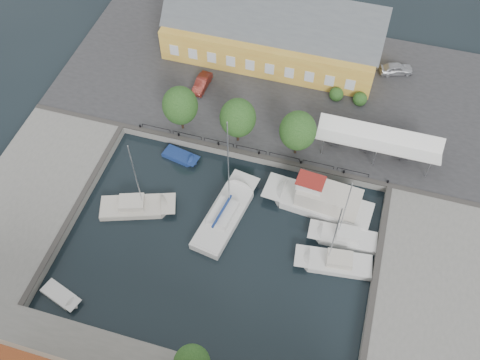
# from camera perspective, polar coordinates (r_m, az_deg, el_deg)

# --- Properties ---
(ground) EXTENTS (140.00, 140.00, 0.00)m
(ground) POSITION_cam_1_polar(r_m,az_deg,el_deg) (57.96, -1.66, -5.48)
(ground) COLOR black
(ground) RESTS_ON ground
(north_quay) EXTENTS (56.00, 26.00, 1.00)m
(north_quay) POSITION_cam_1_polar(r_m,az_deg,el_deg) (71.60, 3.86, 10.11)
(north_quay) COLOR #2D2D30
(north_quay) RESTS_ON ground
(west_quay) EXTENTS (12.00, 24.00, 1.00)m
(west_quay) POSITION_cam_1_polar(r_m,az_deg,el_deg) (64.19, -21.35, -1.64)
(west_quay) COLOR slate
(west_quay) RESTS_ON ground
(east_quay) EXTENTS (12.00, 24.00, 1.00)m
(east_quay) POSITION_cam_1_polar(r_m,az_deg,el_deg) (57.01, 19.79, -11.88)
(east_quay) COLOR slate
(east_quay) RESTS_ON ground
(quay_edge_fittings) EXTENTS (56.00, 24.72, 0.40)m
(quay_edge_fittings) POSITION_cam_1_polar(r_m,az_deg,el_deg) (59.52, -0.32, -1.19)
(quay_edge_fittings) COLOR #383533
(quay_edge_fittings) RESTS_ON north_quay
(warehouse) EXTENTS (28.56, 14.00, 9.55)m
(warehouse) POSITION_cam_1_polar(r_m,az_deg,el_deg) (73.40, 3.03, 15.51)
(warehouse) COLOR gold
(warehouse) RESTS_ON north_quay
(tent_canopy) EXTENTS (14.00, 4.00, 2.83)m
(tent_canopy) POSITION_cam_1_polar(r_m,az_deg,el_deg) (62.83, 14.62, 4.31)
(tent_canopy) COLOR white
(tent_canopy) RESTS_ON north_quay
(quay_trees) EXTENTS (18.20, 4.20, 6.30)m
(quay_trees) POSITION_cam_1_polar(r_m,az_deg,el_deg) (61.29, -0.23, 6.65)
(quay_trees) COLOR black
(quay_trees) RESTS_ON north_quay
(car_silver) EXTENTS (4.72, 3.16, 1.49)m
(car_silver) POSITION_cam_1_polar(r_m,az_deg,el_deg) (74.75, 16.34, 11.34)
(car_silver) COLOR #B5B7BE
(car_silver) RESTS_ON north_quay
(car_red) EXTENTS (1.68, 4.24, 1.37)m
(car_red) POSITION_cam_1_polar(r_m,az_deg,el_deg) (70.08, -4.09, 10.26)
(car_red) COLOR #5F1C15
(car_red) RESTS_ON north_quay
(center_sailboat) EXTENTS (5.02, 11.44, 14.91)m
(center_sailboat) POSITION_cam_1_polar(r_m,az_deg,el_deg) (58.58, -1.61, -3.80)
(center_sailboat) COLOR silver
(center_sailboat) RESTS_ON ground
(trawler) EXTENTS (12.55, 4.66, 5.00)m
(trawler) POSITION_cam_1_polar(r_m,az_deg,el_deg) (59.47, 8.75, -2.28)
(trawler) COLOR silver
(trawler) RESTS_ON ground
(east_boat_a) EXTENTS (7.48, 2.77, 10.55)m
(east_boat_a) POSITION_cam_1_polar(r_m,az_deg,el_deg) (58.28, 11.05, -6.07)
(east_boat_a) COLOR silver
(east_boat_a) RESTS_ON ground
(east_boat_b) EXTENTS (8.26, 3.55, 11.00)m
(east_boat_b) POSITION_cam_1_polar(r_m,az_deg,el_deg) (56.63, 10.11, -8.72)
(east_boat_b) COLOR silver
(east_boat_b) RESTS_ON ground
(west_boat_b) EXTENTS (8.75, 5.41, 11.43)m
(west_boat_b) POSITION_cam_1_polar(r_m,az_deg,el_deg) (60.36, -11.03, -2.89)
(west_boat_b) COLOR beige
(west_boat_b) RESTS_ON ground
(launch_sw) EXTENTS (4.56, 2.85, 0.98)m
(launch_sw) POSITION_cam_1_polar(r_m,az_deg,el_deg) (57.22, -18.55, -11.67)
(launch_sw) COLOR silver
(launch_sw) RESTS_ON ground
(launch_nw) EXTENTS (4.63, 2.57, 0.88)m
(launch_nw) POSITION_cam_1_polar(r_m,az_deg,el_deg) (64.09, -6.38, 2.46)
(launch_nw) COLOR navy
(launch_nw) RESTS_ON ground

